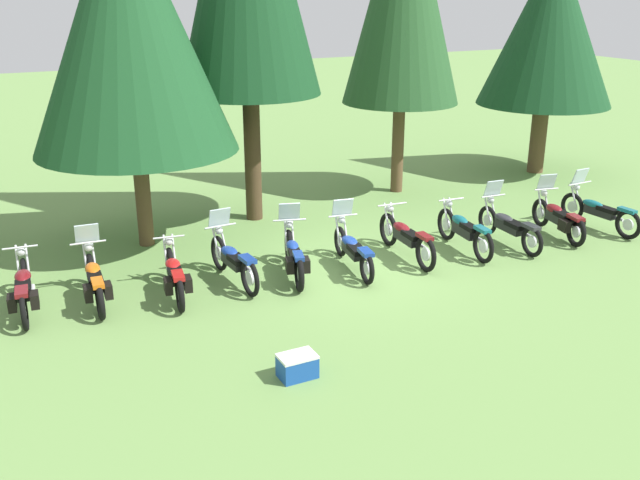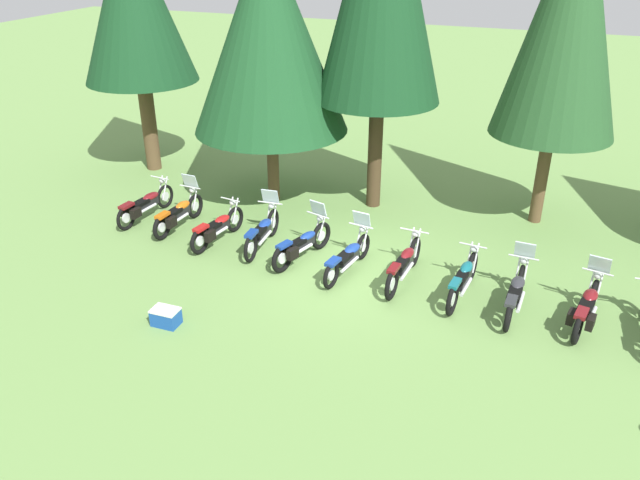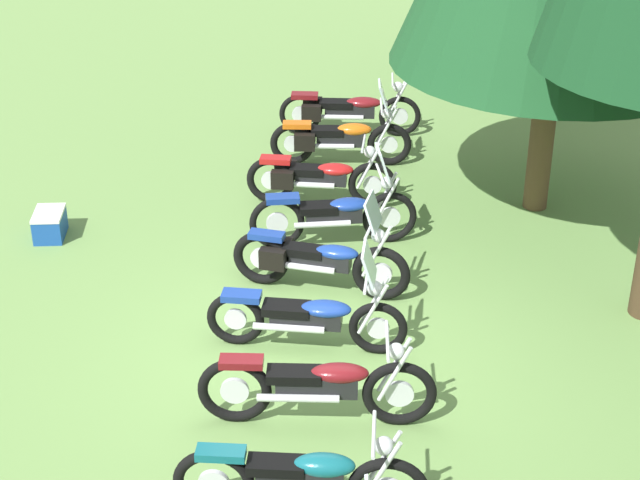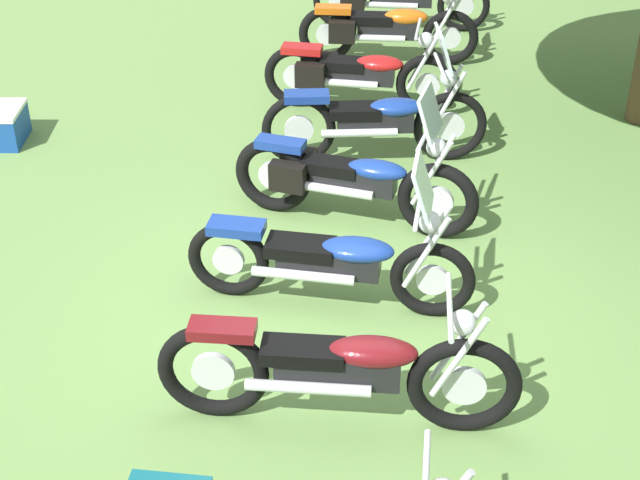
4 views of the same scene
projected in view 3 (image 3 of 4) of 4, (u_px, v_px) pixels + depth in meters
ground_plane at (316, 354)px, 11.70m from camera, size 80.00×80.00×0.00m
motorcycle_0 at (347, 110)px, 17.15m from camera, size 0.70×2.35×1.00m
motorcycle_1 at (339, 138)px, 16.08m from camera, size 0.66×2.21×1.36m
motorcycle_2 at (318, 177)px, 14.84m from camera, size 0.73×2.17×1.00m
motorcycle_3 at (336, 213)px, 13.75m from camera, size 0.67×2.25×1.38m
motorcycle_4 at (318, 259)px, 12.69m from camera, size 0.93×2.19×1.37m
motorcycle_5 at (309, 315)px, 11.58m from camera, size 0.68×2.27×1.34m
motorcycle_6 at (318, 385)px, 10.39m from camera, size 0.70×2.42×1.03m
motorcycle_7 at (302, 479)px, 9.16m from camera, size 0.63×2.30×1.02m
picnic_cooler at (50, 224)px, 14.08m from camera, size 0.57×0.40×0.37m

